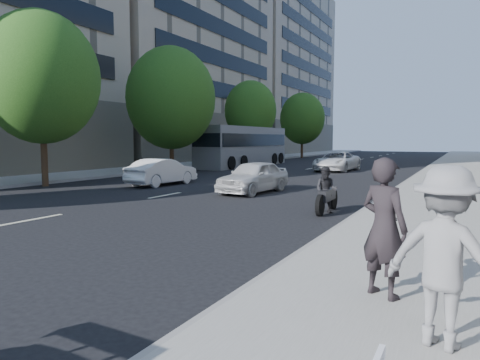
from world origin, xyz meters
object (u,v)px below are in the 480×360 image
Objects in this scene: white_sedan_mid at (162,172)px; white_sedan_far at (337,161)px; jogger at (445,257)px; white_sedan_near at (253,177)px; bus at (244,147)px; pedestrian_woman at (384,227)px; motorcycle at (326,192)px.

white_sedan_far is at bearing -107.92° from white_sedan_mid.
jogger is at bearing -69.52° from white_sedan_far.
bus reaches higher than white_sedan_near.
jogger is 13.90m from white_sedan_near.
motorcycle is (-2.81, 6.85, -0.44)m from pedestrian_woman.
white_sedan_mid is (-5.32, 0.60, -0.03)m from white_sedan_near.
pedestrian_woman is 0.47× the size of white_sedan_mid.
pedestrian_woman is 7.41m from motorcycle.
white_sedan_near is 14.02m from white_sedan_far.
pedestrian_woman is 0.38× the size of white_sedan_far.
white_sedan_far is (-0.26, 14.02, 0.01)m from white_sedan_near.
white_sedan_near is at bearing -61.02° from bus.
motorcycle is 0.17× the size of bus.
white_sedan_far is (5.05, 13.42, 0.03)m from white_sedan_mid.
motorcycle is at bearing -72.75° from white_sedan_far.
white_sedan_near is (-7.81, 11.50, -0.39)m from jogger.
white_sedan_mid is 0.80× the size of white_sedan_far.
white_sedan_far is at bearing -13.91° from bus.
white_sedan_mid is 14.34m from white_sedan_far.
white_sedan_mid is at bearing 155.09° from motorcycle.
motorcycle is (9.53, -4.10, -0.02)m from white_sedan_mid.
white_sedan_mid is at bearing -27.68° from jogger.
bus is at bearing -43.96° from jogger.
white_sedan_near is 5.48m from motorcycle.
motorcycle is (4.21, -3.50, -0.04)m from white_sedan_near.
pedestrian_woman is at bearing -40.83° from jogger.
motorcycle reaches higher than white_sedan_mid.
white_sedan_mid is (-13.13, 12.10, -0.42)m from jogger.
white_sedan_mid is at bearing 178.78° from white_sedan_near.
bus is at bearing -31.67° from pedestrian_woman.
white_sedan_near reaches higher than white_sedan_mid.
bus reaches higher than pedestrian_woman.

